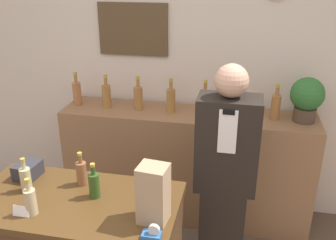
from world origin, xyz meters
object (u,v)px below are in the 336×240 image
(potted_plant, at_px, (307,97))
(paper_bag, at_px, (153,194))
(shopkeeper, at_px, (225,180))
(tape_dispenser, at_px, (152,233))

(potted_plant, xyz_separation_m, paper_bag, (-0.87, -1.34, -0.10))
(shopkeeper, relative_size, tape_dispenser, 17.39)
(paper_bag, distance_m, tape_dispenser, 0.18)
(potted_plant, distance_m, paper_bag, 1.60)
(paper_bag, bearing_deg, potted_plant, 57.07)
(potted_plant, relative_size, paper_bag, 1.14)
(potted_plant, bearing_deg, shopkeeper, -129.65)
(tape_dispenser, bearing_deg, paper_bag, 100.74)
(paper_bag, bearing_deg, shopkeeper, 64.81)
(potted_plant, relative_size, tape_dispenser, 3.86)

